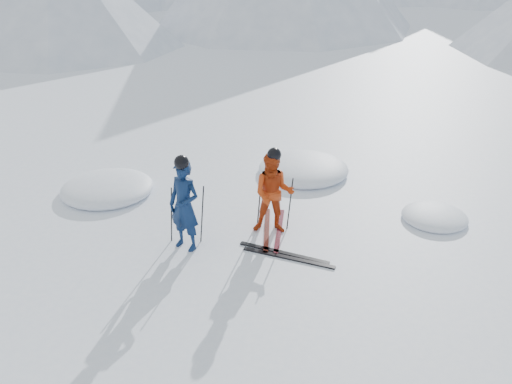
# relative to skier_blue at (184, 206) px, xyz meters

# --- Properties ---
(ground) EXTENTS (160.00, 160.00, 0.00)m
(ground) POSITION_rel_skier_blue_xyz_m (2.94, -0.27, -0.85)
(ground) COLOR white
(ground) RESTS_ON ground
(skier_blue) EXTENTS (0.73, 0.62, 1.70)m
(skier_blue) POSITION_rel_skier_blue_xyz_m (0.00, 0.00, 0.00)
(skier_blue) COLOR #0B1E44
(skier_blue) RESTS_ON ground
(skier_red) EXTENTS (0.82, 0.66, 1.61)m
(skier_red) POSITION_rel_skier_blue_xyz_m (1.49, 0.82, -0.05)
(skier_red) COLOR #B8360E
(skier_red) RESTS_ON ground
(pole_blue_left) EXTENTS (0.11, 0.08, 1.13)m
(pole_blue_left) POSITION_rel_skier_blue_xyz_m (-0.30, 0.15, -0.28)
(pole_blue_left) COLOR black
(pole_blue_left) RESTS_ON ground
(pole_blue_right) EXTENTS (0.11, 0.07, 1.13)m
(pole_blue_right) POSITION_rel_skier_blue_xyz_m (0.25, 0.25, -0.28)
(pole_blue_right) COLOR black
(pole_blue_right) RESTS_ON ground
(pole_red_left) EXTENTS (0.11, 0.09, 1.07)m
(pole_red_left) POSITION_rel_skier_blue_xyz_m (1.19, 1.07, -0.31)
(pole_red_left) COLOR black
(pole_red_left) RESTS_ON ground
(pole_red_right) EXTENTS (0.11, 0.08, 1.07)m
(pole_red_right) POSITION_rel_skier_blue_xyz_m (1.79, 0.97, -0.31)
(pole_red_right) COLOR black
(pole_red_right) RESTS_ON ground
(ski_worn_left) EXTENTS (0.27, 1.70, 0.03)m
(ski_worn_left) POSITION_rel_skier_blue_xyz_m (1.37, 0.82, -0.83)
(ski_worn_left) COLOR black
(ski_worn_left) RESTS_ON ground
(ski_worn_right) EXTENTS (0.15, 1.70, 0.03)m
(ski_worn_right) POSITION_rel_skier_blue_xyz_m (1.61, 0.82, -0.83)
(ski_worn_right) COLOR black
(ski_worn_right) RESTS_ON ground
(ski_loose_a) EXTENTS (1.66, 0.54, 0.03)m
(ski_loose_a) POSITION_rel_skier_blue_xyz_m (1.78, 0.04, -0.83)
(ski_loose_a) COLOR black
(ski_loose_a) RESTS_ON ground
(ski_loose_b) EXTENTS (1.67, 0.49, 0.03)m
(ski_loose_b) POSITION_rel_skier_blue_xyz_m (1.88, -0.11, -0.83)
(ski_loose_b) COLOR black
(ski_loose_b) RESTS_ON ground
(snow_lumps) EXTENTS (10.34, 5.79, 0.47)m
(snow_lumps) POSITION_rel_skier_blue_xyz_m (0.99, 2.52, -0.85)
(snow_lumps) COLOR white
(snow_lumps) RESTS_ON ground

